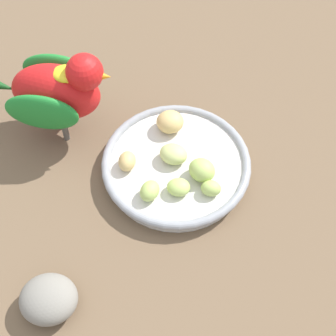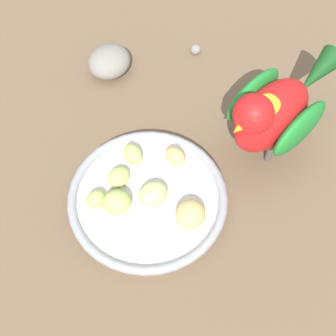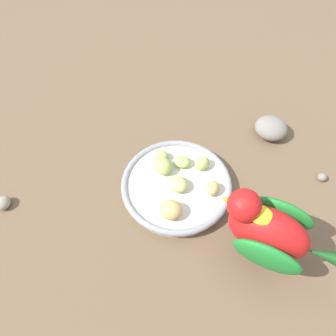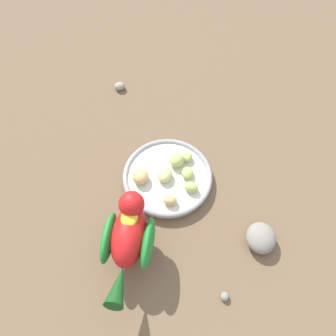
% 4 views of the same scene
% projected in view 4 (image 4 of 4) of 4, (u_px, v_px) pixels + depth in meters
% --- Properties ---
extents(ground_plane, '(4.00, 4.00, 0.00)m').
position_uv_depth(ground_plane, '(170.00, 186.00, 0.81)').
color(ground_plane, brown).
extents(feeding_bowl, '(0.21, 0.21, 0.03)m').
position_uv_depth(feeding_bowl, '(168.00, 177.00, 0.80)').
color(feeding_bowl, beige).
rests_on(feeding_bowl, ground_plane).
extents(apple_piece_0, '(0.05, 0.05, 0.02)m').
position_uv_depth(apple_piece_0, '(165.00, 175.00, 0.78)').
color(apple_piece_0, '#C6D17A').
rests_on(apple_piece_0, feeding_bowl).
extents(apple_piece_1, '(0.04, 0.04, 0.02)m').
position_uv_depth(apple_piece_1, '(191.00, 187.00, 0.77)').
color(apple_piece_1, '#B2CC66').
rests_on(apple_piece_1, feeding_bowl).
extents(apple_piece_2, '(0.03, 0.03, 0.02)m').
position_uv_depth(apple_piece_2, '(188.00, 157.00, 0.81)').
color(apple_piece_2, '#B2CC66').
rests_on(apple_piece_2, feeding_bowl).
extents(apple_piece_3, '(0.05, 0.05, 0.03)m').
position_uv_depth(apple_piece_3, '(140.00, 176.00, 0.78)').
color(apple_piece_3, tan).
rests_on(apple_piece_3, feeding_bowl).
extents(apple_piece_4, '(0.05, 0.05, 0.03)m').
position_uv_depth(apple_piece_4, '(177.00, 160.00, 0.80)').
color(apple_piece_4, '#B2CC66').
rests_on(apple_piece_4, feeding_bowl).
extents(apple_piece_5, '(0.04, 0.04, 0.02)m').
position_uv_depth(apple_piece_5, '(170.00, 200.00, 0.75)').
color(apple_piece_5, tan).
rests_on(apple_piece_5, feeding_bowl).
extents(apple_piece_6, '(0.04, 0.04, 0.02)m').
position_uv_depth(apple_piece_6, '(187.00, 172.00, 0.79)').
color(apple_piece_6, '#B2CC66').
rests_on(apple_piece_6, feeding_bowl).
extents(parrot, '(0.20, 0.15, 0.15)m').
position_uv_depth(parrot, '(128.00, 237.00, 0.65)').
color(parrot, '#59544C').
rests_on(parrot, ground_plane).
extents(rock_large, '(0.09, 0.09, 0.04)m').
position_uv_depth(rock_large, '(261.00, 238.00, 0.72)').
color(rock_large, gray).
rests_on(rock_large, ground_plane).
extents(pebble_0, '(0.02, 0.02, 0.02)m').
position_uv_depth(pebble_0, '(225.00, 297.00, 0.67)').
color(pebble_0, gray).
rests_on(pebble_0, ground_plane).
extents(pebble_1, '(0.03, 0.04, 0.02)m').
position_uv_depth(pebble_1, '(121.00, 86.00, 0.96)').
color(pebble_1, gray).
rests_on(pebble_1, ground_plane).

